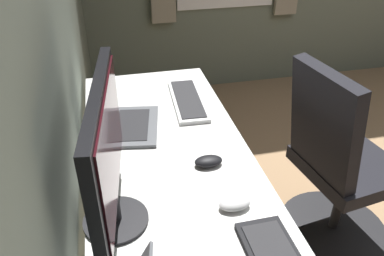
% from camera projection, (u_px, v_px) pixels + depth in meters
% --- Properties ---
extents(wall_back, '(5.09, 0.10, 2.60)m').
position_uv_depth(wall_back, '(17.00, 41.00, 0.89)').
color(wall_back, slate).
rests_on(wall_back, ground).
extents(desk, '(1.89, 0.63, 0.73)m').
position_uv_depth(desk, '(178.00, 199.00, 1.37)').
color(desk, white).
rests_on(desk, ground).
extents(drawer_pedestal, '(0.40, 0.51, 0.69)m').
position_uv_depth(drawer_pedestal, '(158.00, 193.00, 1.85)').
color(drawer_pedestal, white).
rests_on(drawer_pedestal, ground).
extents(monitor_primary, '(0.57, 0.20, 0.46)m').
position_uv_depth(monitor_primary, '(107.00, 152.00, 1.04)').
color(monitor_primary, black).
rests_on(monitor_primary, desk).
extents(laptop_leftmost, '(0.36, 0.35, 0.20)m').
position_uv_depth(laptop_leftmost, '(118.00, 118.00, 1.61)').
color(laptop_leftmost, '#595B60').
rests_on(laptop_leftmost, desk).
extents(keyboard_spare, '(0.43, 0.16, 0.02)m').
position_uv_depth(keyboard_spare, '(188.00, 100.00, 1.83)').
color(keyboard_spare, silver).
rests_on(keyboard_spare, desk).
extents(mouse_main, '(0.06, 0.10, 0.03)m').
position_uv_depth(mouse_main, '(208.00, 161.00, 1.41)').
color(mouse_main, black).
rests_on(mouse_main, desk).
extents(mouse_spare, '(0.06, 0.10, 0.03)m').
position_uv_depth(mouse_spare, '(235.00, 203.00, 1.22)').
color(mouse_spare, silver).
rests_on(mouse_spare, desk).
extents(office_chair, '(0.56, 0.58, 0.97)m').
position_uv_depth(office_chair, '(336.00, 170.00, 1.82)').
color(office_chair, black).
rests_on(office_chair, ground).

